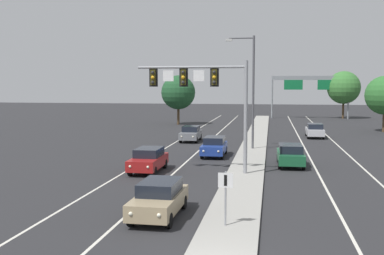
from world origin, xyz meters
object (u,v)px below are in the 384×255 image
(car_oncoming_red, at_px, (148,160))
(tree_far_right_a, at_px, (344,88))
(car_oncoming_blue, at_px, (214,146))
(tree_far_left_b, at_px, (178,92))
(overhead_signal_mast, at_px, (207,90))
(car_oncoming_tan, at_px, (159,198))
(car_oncoming_grey, at_px, (191,133))
(median_sign_post, at_px, (226,190))
(car_receding_green, at_px, (290,155))
(car_receding_silver, at_px, (315,130))
(street_lamp_median, at_px, (251,85))
(highway_sign_gantry, at_px, (310,83))

(car_oncoming_red, relative_size, tree_far_right_a, 0.54)
(car_oncoming_blue, distance_m, tree_far_left_b, 31.14)
(overhead_signal_mast, relative_size, car_oncoming_tan, 1.60)
(tree_far_left_b, bearing_deg, car_oncoming_grey, -74.89)
(car_oncoming_tan, bearing_deg, median_sign_post, -22.60)
(car_oncoming_tan, bearing_deg, tree_far_right_a, 75.02)
(median_sign_post, height_order, car_oncoming_blue, median_sign_post)
(median_sign_post, xyz_separation_m, tree_far_right_a, (14.18, 65.66, 3.83))
(car_oncoming_blue, height_order, tree_far_right_a, tree_far_right_a)
(car_oncoming_red, bearing_deg, car_receding_green, 22.02)
(car_receding_green, xyz_separation_m, tree_far_right_a, (11.01, 50.33, 4.60))
(median_sign_post, height_order, car_receding_silver, median_sign_post)
(car_oncoming_blue, height_order, tree_far_left_b, tree_far_left_b)
(street_lamp_median, distance_m, car_oncoming_tan, 22.63)
(overhead_signal_mast, distance_m, median_sign_post, 12.10)
(median_sign_post, distance_m, tree_far_right_a, 67.28)
(car_receding_green, relative_size, highway_sign_gantry, 0.34)
(car_oncoming_tan, bearing_deg, car_receding_silver, 73.75)
(overhead_signal_mast, relative_size, car_oncoming_blue, 1.61)
(median_sign_post, xyz_separation_m, highway_sign_gantry, (8.37, 64.69, 4.58))
(street_lamp_median, bearing_deg, car_oncoming_red, -118.21)
(car_oncoming_tan, distance_m, car_receding_green, 15.37)
(overhead_signal_mast, bearing_deg, car_oncoming_red, 176.11)
(overhead_signal_mast, bearing_deg, tree_far_right_a, 73.12)
(highway_sign_gantry, relative_size, tree_far_left_b, 1.82)
(tree_far_right_a, bearing_deg, car_oncoming_grey, -119.09)
(car_receding_silver, bearing_deg, car_oncoming_tan, -106.25)
(street_lamp_median, xyz_separation_m, car_receding_green, (3.24, -7.82, -4.97))
(median_sign_post, xyz_separation_m, street_lamp_median, (-0.07, 23.15, 4.21))
(highway_sign_gantry, xyz_separation_m, tree_far_left_b, (-20.19, -16.16, -1.40))
(car_oncoming_blue, xyz_separation_m, car_receding_silver, (9.36, 15.25, 0.00))
(car_receding_silver, distance_m, tree_far_left_b, 23.62)
(car_oncoming_red, bearing_deg, car_receding_silver, 60.48)
(median_sign_post, relative_size, highway_sign_gantry, 0.17)
(car_receding_silver, bearing_deg, car_receding_green, -100.14)
(tree_far_left_b, bearing_deg, car_receding_green, -65.69)
(overhead_signal_mast, height_order, car_oncoming_red, overhead_signal_mast)
(car_oncoming_grey, distance_m, car_receding_green, 16.39)
(overhead_signal_mast, xyz_separation_m, street_lamp_median, (2.27, 11.94, 0.30))
(overhead_signal_mast, relative_size, tree_far_left_b, 0.99)
(street_lamp_median, height_order, car_oncoming_grey, street_lamp_median)
(tree_far_left_b, bearing_deg, car_oncoming_tan, -79.49)
(median_sign_post, xyz_separation_m, tree_far_left_b, (-11.83, 48.53, 3.17))
(median_sign_post, distance_m, street_lamp_median, 23.53)
(tree_far_right_a, bearing_deg, car_oncoming_red, -110.73)
(car_oncoming_blue, bearing_deg, car_receding_silver, 58.46)
(overhead_signal_mast, xyz_separation_m, car_receding_green, (5.51, 4.11, -4.67))
(median_sign_post, distance_m, car_oncoming_blue, 19.21)
(tree_far_left_b, bearing_deg, car_receding_silver, -37.88)
(overhead_signal_mast, relative_size, car_receding_silver, 1.61)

